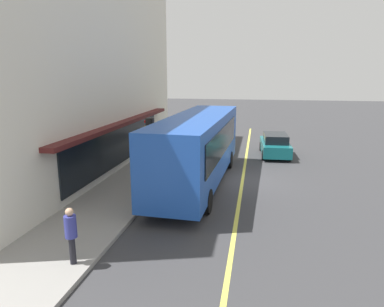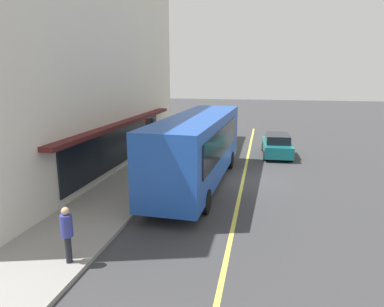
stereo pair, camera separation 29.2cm
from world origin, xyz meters
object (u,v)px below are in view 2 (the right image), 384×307
Objects in this scene: traffic_light at (151,134)px; pedestrian_near_storefront at (67,230)px; pedestrian_mid_block at (158,138)px; car_teal at (277,145)px; bus at (198,146)px; pedestrian_waiting at (168,148)px.

traffic_light is 1.89× the size of pedestrian_near_storefront.
traffic_light reaches higher than pedestrian_mid_block.
bus is at bearing 150.64° from car_teal.
bus is at bearing -146.93° from pedestrian_mid_block.
pedestrian_mid_block is 1.01× the size of pedestrian_waiting.
traffic_light reaches higher than pedestrian_near_storefront.
pedestrian_near_storefront is (-14.56, -1.83, 0.03)m from pedestrian_mid_block.
pedestrian_waiting is at bearing 1.20° from pedestrian_near_storefront.
pedestrian_mid_block reaches higher than pedestrian_waiting.
bus is 4.13m from pedestrian_waiting.
car_teal is at bearing -40.93° from traffic_light.
bus is at bearing -84.86° from traffic_light.
traffic_light is (-0.22, 2.40, 0.55)m from bus.
pedestrian_mid_block is at bearing 97.22° from car_teal.
traffic_light is at bearing -165.59° from pedestrian_mid_block.
pedestrian_near_storefront is (-8.34, 2.22, -0.82)m from bus.
pedestrian_near_storefront is at bearing 165.09° from bus.
pedestrian_near_storefront is at bearing 158.00° from car_teal.
pedestrian_mid_block is at bearing 27.72° from pedestrian_waiting.
bus is 2.47m from traffic_light.
traffic_light is 8.24m from pedestrian_near_storefront.
bus reaches higher than pedestrian_mid_block.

